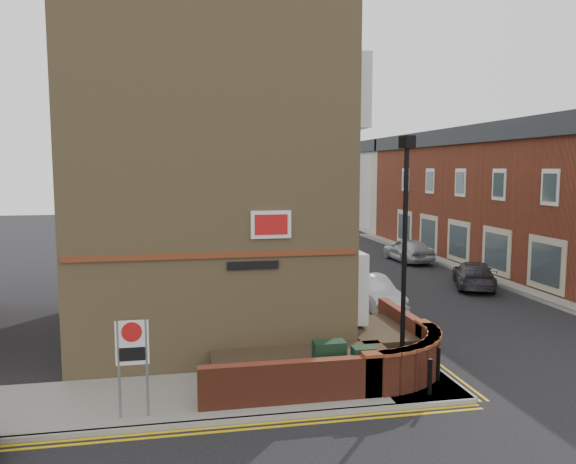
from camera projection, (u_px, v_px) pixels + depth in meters
The scene contains 27 objects.
ground at pixel (356, 413), 12.97m from camera, with size 120.00×120.00×0.00m, color black.
pavement_corner at pixel (201, 396), 13.77m from camera, with size 13.00×3.00×0.12m, color gray.
pavement_main at pixel (298, 277), 28.95m from camera, with size 2.00×32.00×0.12m, color gray.
pavement_far at pixel (525, 280), 28.10m from camera, with size 4.00×40.00×0.12m, color gray.
kerb_side at pixel (203, 423), 12.31m from camera, with size 13.00×0.15×0.12m, color gray.
kerb_main_near at pixel (317, 276), 29.14m from camera, with size 0.15×32.00×0.12m, color gray.
kerb_main_far at pixel (488, 281), 27.72m from camera, with size 0.15×40.00×0.12m, color gray.
yellow_lines_side at pixel (204, 431), 12.07m from camera, with size 13.00×0.28×0.01m, color gold.
yellow_lines_main at pixel (321, 277), 29.19m from camera, with size 0.28×32.00×0.01m, color gold.
corner_building at pixel (210, 151), 19.54m from camera, with size 8.95×10.40×13.60m.
garden_wall at pixel (328, 374), 15.41m from camera, with size 6.80×6.00×1.20m, color brown, non-canonical shape.
lamppost at pixel (404, 260), 14.07m from camera, with size 0.25×0.50×6.30m.
utility_cabinet_large at pixel (329, 364), 14.10m from camera, with size 0.80×0.45×1.20m, color black.
utility_cabinet_small at pixel (363, 368), 13.97m from camera, with size 0.55×0.40×1.10m, color black.
bollard_near at pixel (430, 377), 13.68m from camera, with size 0.11×0.11×0.90m, color black.
bollard_far at pixel (438, 364), 14.57m from camera, with size 0.11×0.11×0.90m, color black.
zone_sign at pixel (132, 350), 12.33m from camera, with size 0.72×0.07×2.20m.
far_terrace at pixel (510, 196), 31.83m from camera, with size 5.40×30.40×8.00m.
far_terrace_cream at pixel (380, 185), 52.31m from camera, with size 5.40×12.40×8.00m.
tree_near at pixel (307, 188), 26.52m from camera, with size 3.64×3.65×6.70m.
tree_mid at pixel (278, 175), 34.27m from camera, with size 4.03×4.03×7.42m.
tree_far at pixel (259, 178), 42.10m from camera, with size 3.81×3.81×7.00m.
traffic_light_assembly at pixel (276, 211), 37.50m from camera, with size 0.20×0.16×4.20m.
silver_car_near at pixel (371, 292), 22.65m from camera, with size 1.37×3.94×1.30m, color #A9A9B0.
red_car_main at pixel (314, 256), 32.08m from camera, with size 2.00×4.34×1.21m, color maroon.
grey_car_far at pixel (474, 274), 26.57m from camera, with size 1.73×4.25×1.23m, color #313137.
silver_car_far at pixel (408, 250), 33.82m from camera, with size 1.72×4.28×1.46m, color #ABADB3.
Camera 1 is at (-3.90, -11.89, 5.64)m, focal length 35.00 mm.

